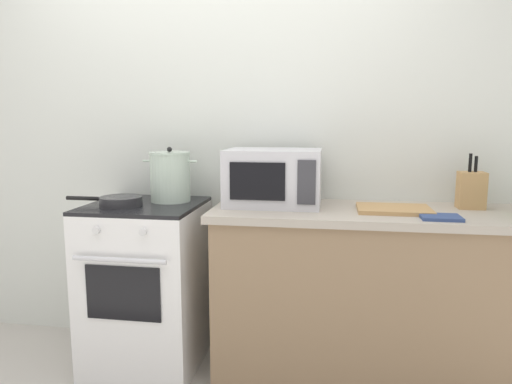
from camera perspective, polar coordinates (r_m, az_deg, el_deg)
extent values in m
cube|color=silver|center=(2.78, 1.82, 6.24)|extent=(4.40, 0.10, 2.50)
cube|color=#8C7051|center=(2.58, 14.32, -12.65)|extent=(1.64, 0.56, 0.88)
cube|color=#ADA393|center=(2.46, 14.72, -2.59)|extent=(1.70, 0.60, 0.04)
cube|color=white|center=(2.74, -13.17, -11.11)|extent=(0.60, 0.60, 0.90)
cube|color=black|center=(2.63, -13.51, -1.61)|extent=(0.60, 0.60, 0.02)
cube|color=black|center=(2.46, -15.97, -11.85)|extent=(0.39, 0.01, 0.28)
cylinder|color=silver|center=(2.38, -16.42, -7.99)|extent=(0.48, 0.02, 0.02)
cylinder|color=silver|center=(2.41, -18.95, -4.44)|extent=(0.04, 0.02, 0.04)
cylinder|color=silver|center=(2.31, -13.68, -4.78)|extent=(0.04, 0.02, 0.04)
cylinder|color=silver|center=(2.66, -10.45, 1.73)|extent=(0.22, 0.22, 0.27)
cylinder|color=silver|center=(2.64, -10.53, 4.72)|extent=(0.23, 0.23, 0.01)
sphere|color=black|center=(2.64, -10.54, 5.15)|extent=(0.03, 0.03, 0.03)
cylinder|color=silver|center=(2.69, -13.13, 3.73)|extent=(0.05, 0.01, 0.01)
cylinder|color=silver|center=(2.60, -7.79, 3.72)|extent=(0.05, 0.01, 0.01)
cylinder|color=#28282B|center=(2.58, -16.19, -1.09)|extent=(0.22, 0.22, 0.05)
cylinder|color=black|center=(2.68, -20.30, -0.73)|extent=(0.20, 0.02, 0.02)
cube|color=silver|center=(2.50, 2.18, 1.82)|extent=(0.50, 0.36, 0.30)
cube|color=black|center=(2.32, 0.15, 1.31)|extent=(0.28, 0.01, 0.19)
cube|color=#38383D|center=(2.30, 6.20, 1.17)|extent=(0.09, 0.01, 0.22)
cube|color=tan|center=(2.44, 16.50, -2.03)|extent=(0.36, 0.26, 0.02)
cube|color=tan|center=(2.64, 24.84, 0.19)|extent=(0.13, 0.10, 0.19)
cylinder|color=black|center=(2.62, 24.74, 3.28)|extent=(0.02, 0.02, 0.09)
cylinder|color=black|center=(2.63, 25.32, 3.11)|extent=(0.02, 0.02, 0.08)
cube|color=#33477A|center=(2.32, 21.65, -2.89)|extent=(0.18, 0.14, 0.02)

